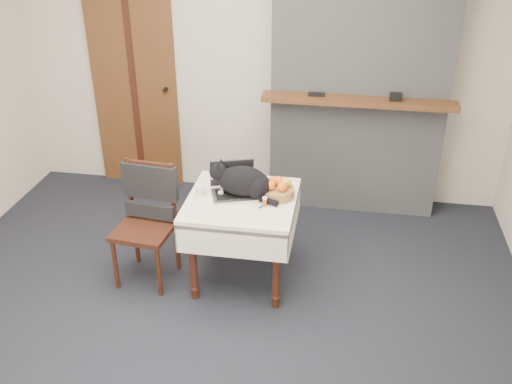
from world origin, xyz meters
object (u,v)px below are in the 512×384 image
chair (148,206)px  door (135,86)px  laptop (233,186)px  fruit_basket (278,189)px  cream_jar (200,191)px  pill_bottle (265,201)px  side_table (242,212)px  cat (244,182)px

chair → door: bearing=117.9°
door → laptop: size_ratio=5.11×
laptop → fruit_basket: (0.32, 0.01, -0.00)m
cream_jar → pill_bottle: bearing=-7.9°
side_table → laptop: size_ratio=1.99×
cream_jar → fruit_basket: fruit_basket is taller
side_table → cream_jar: size_ratio=10.91×
side_table → cat: size_ratio=1.46×
laptop → fruit_basket: 0.32m
door → fruit_basket: (1.57, -1.38, -0.24)m
side_table → door: bearing=132.0°
side_table → chair: chair is taller
cat → side_table: bearing=-98.4°
laptop → pill_bottle: size_ratio=5.70×
side_table → fruit_basket: 0.31m
door → laptop: door is taller
cat → cream_jar: size_ratio=7.47×
fruit_basket → chair: chair is taller
door → cat: bearing=-46.9°
laptop → cream_jar: laptop is taller
cream_jar → chair: 0.43m
cat → cream_jar: 0.33m
cat → chair: bearing=-170.0°
cat → fruit_basket: 0.25m
side_table → fruit_basket: size_ratio=3.23×
side_table → chair: 0.71m
cat → chair: 0.75m
laptop → fruit_basket: size_ratio=1.62×
side_table → cat: cat is taller
laptop → side_table: bearing=-61.4°
laptop → pill_bottle: (0.25, -0.15, -0.02)m
fruit_basket → cat: bearing=-172.6°
fruit_basket → pill_bottle: bearing=-114.4°
laptop → pill_bottle: bearing=-48.6°
laptop → cream_jar: bearing=-179.9°
laptop → chair: bearing=170.2°
side_table → pill_bottle: (0.18, -0.08, 0.15)m
cream_jar → fruit_basket: (0.55, 0.09, 0.02)m
cat → pill_bottle: bearing=-31.8°
laptop → pill_bottle: laptop is taller
cat → pill_bottle: (0.17, -0.12, -0.08)m
laptop → cream_jar: (-0.23, -0.08, -0.02)m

